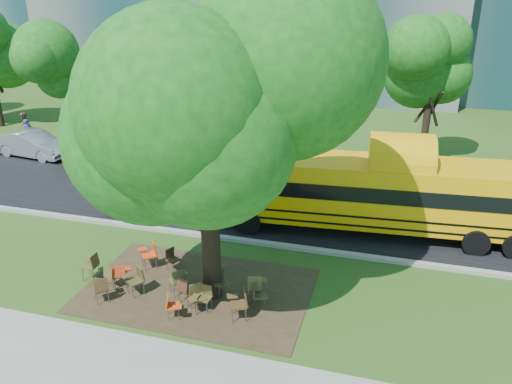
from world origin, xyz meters
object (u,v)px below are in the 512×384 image
(chair_7, at_px, (259,294))
(chair_14, at_px, (171,304))
(main_tree, at_px, (206,116))
(chair_13, at_px, (256,285))
(chair_4, at_px, (187,288))
(school_bus, at_px, (393,193))
(chair_15, at_px, (197,295))
(chair_11, at_px, (179,279))
(bg_car_red, at_px, (116,155))
(chair_6, at_px, (240,301))
(chair_1, at_px, (112,274))
(black_car, at_px, (158,192))
(chair_0, at_px, (120,273))
(chair_9, at_px, (150,252))
(chair_10, at_px, (172,257))
(pedestrian_b, at_px, (25,127))
(chair_5, at_px, (204,295))
(pedestrian_a, at_px, (28,132))
(bg_car_silver, at_px, (33,144))
(chair_3, at_px, (136,278))
(chair_2, at_px, (102,287))
(chair_12, at_px, (220,280))
(chair_8, at_px, (92,263))

(chair_7, distance_m, chair_14, 2.54)
(main_tree, relative_size, chair_13, 9.89)
(main_tree, height_order, chair_4, main_tree)
(school_bus, height_order, chair_15, school_bus)
(chair_11, bearing_deg, bg_car_red, 85.48)
(chair_6, relative_size, chair_15, 1.11)
(chair_1, relative_size, black_car, 0.18)
(school_bus, relative_size, chair_0, 14.25)
(chair_6, bearing_deg, school_bus, -53.15)
(chair_6, bearing_deg, chair_14, 82.56)
(chair_9, distance_m, chair_10, 0.79)
(chair_1, xyz_separation_m, black_car, (-1.40, 6.10, 0.27))
(chair_9, distance_m, pedestrian_b, 18.97)
(chair_14, bearing_deg, chair_1, -133.50)
(chair_5, distance_m, chair_10, 2.57)
(school_bus, distance_m, pedestrian_b, 23.50)
(chair_15, height_order, pedestrian_a, pedestrian_a)
(chair_6, bearing_deg, chair_9, 40.09)
(chair_4, xyz_separation_m, chair_5, (0.60, -0.10, -0.08))
(school_bus, xyz_separation_m, bg_car_silver, (-19.72, 4.38, -0.92))
(chair_6, distance_m, chair_13, 0.98)
(chair_11, distance_m, black_car, 6.88)
(chair_3, relative_size, pedestrian_b, 0.51)
(chair_6, distance_m, black_car, 8.68)
(chair_0, relative_size, black_car, 0.18)
(pedestrian_b, bearing_deg, chair_13, 18.07)
(chair_7, bearing_deg, chair_3, -96.87)
(chair_11, bearing_deg, chair_3, 150.00)
(chair_15, distance_m, bg_car_red, 14.04)
(bg_car_silver, height_order, pedestrian_b, pedestrian_b)
(chair_10, height_order, bg_car_silver, bg_car_silver)
(school_bus, bearing_deg, chair_13, -126.80)
(chair_0, xyz_separation_m, chair_2, (-0.11, -0.89, 0.02))
(chair_2, height_order, pedestrian_a, pedestrian_a)
(chair_6, bearing_deg, chair_2, 71.62)
(chair_1, distance_m, chair_13, 4.57)
(chair_10, height_order, black_car, black_car)
(pedestrian_a, bearing_deg, school_bus, -88.25)
(chair_5, distance_m, chair_15, 0.23)
(chair_6, bearing_deg, chair_11, 50.55)
(chair_12, bearing_deg, chair_9, -66.38)
(chair_7, bearing_deg, chair_10, -122.29)
(chair_2, distance_m, chair_7, 4.69)
(bg_car_silver, xyz_separation_m, pedestrian_b, (-2.70, 2.64, 0.17))
(chair_6, height_order, bg_car_red, bg_car_red)
(chair_11, height_order, chair_12, chair_11)
(chair_8, distance_m, pedestrian_b, 18.65)
(chair_3, bearing_deg, bg_car_red, -21.79)
(main_tree, distance_m, school_bus, 8.77)
(chair_3, xyz_separation_m, chair_10, (0.45, 1.59, -0.08))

